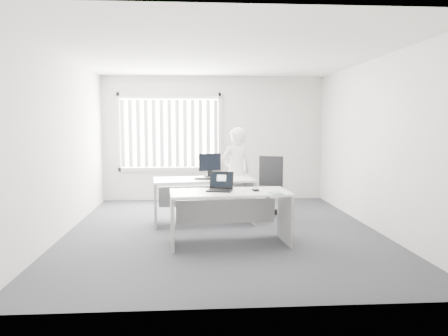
{
  "coord_description": "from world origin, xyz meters",
  "views": [
    {
      "loc": [
        -0.47,
        -6.96,
        1.74
      ],
      "look_at": [
        0.03,
        0.15,
        1.02
      ],
      "focal_mm": 35.0,
      "sensor_mm": 36.0,
      "label": 1
    }
  ],
  "objects": [
    {
      "name": "mouse",
      "position": [
        0.42,
        -0.79,
        0.8
      ],
      "size": [
        0.09,
        0.13,
        0.05
      ],
      "primitive_type": null,
      "rotation": [
        0.0,
        0.0,
        0.21
      ],
      "color": "#AEAEB1",
      "rests_on": "paper_sheet"
    },
    {
      "name": "wall_left",
      "position": [
        -2.5,
        0.0,
        1.4
      ],
      "size": [
        0.02,
        6.0,
        2.8
      ],
      "primitive_type": "cube",
      "color": "silver",
      "rests_on": "ground"
    },
    {
      "name": "wall_front",
      "position": [
        0.0,
        -3.0,
        1.4
      ],
      "size": [
        5.0,
        0.02,
        2.8
      ],
      "primitive_type": "cube",
      "color": "silver",
      "rests_on": "ground"
    },
    {
      "name": "wall_back",
      "position": [
        0.0,
        3.0,
        1.4
      ],
      "size": [
        5.0,
        0.02,
        2.8
      ],
      "primitive_type": "cube",
      "color": "silver",
      "rests_on": "ground"
    },
    {
      "name": "wall_right",
      "position": [
        2.5,
        0.0,
        1.4
      ],
      "size": [
        0.02,
        6.0,
        2.8
      ],
      "primitive_type": "cube",
      "color": "silver",
      "rests_on": "ground"
    },
    {
      "name": "blinds",
      "position": [
        -1.0,
        2.9,
        1.52
      ],
      "size": [
        2.2,
        0.1,
        1.5
      ],
      "primitive_type": null,
      "color": "white",
      "rests_on": "wall_back"
    },
    {
      "name": "person",
      "position": [
        0.32,
        1.09,
        0.84
      ],
      "size": [
        0.72,
        0.6,
        1.67
      ],
      "primitive_type": "imported",
      "rotation": [
        0.0,
        0.0,
        3.52
      ],
      "color": "white",
      "rests_on": "ground"
    },
    {
      "name": "desk_far",
      "position": [
        -0.3,
        0.6,
        0.57
      ],
      "size": [
        1.79,
        0.97,
        0.78
      ],
      "rotation": [
        0.0,
        0.0,
        0.1
      ],
      "color": "white",
      "rests_on": "ground"
    },
    {
      "name": "laptop",
      "position": [
        -0.1,
        -0.76,
        0.91
      ],
      "size": [
        0.42,
        0.39,
        0.27
      ],
      "primitive_type": null,
      "rotation": [
        0.0,
        0.0,
        -0.27
      ],
      "color": "black",
      "rests_on": "desk_near"
    },
    {
      "name": "booklet",
      "position": [
        0.68,
        -1.02,
        0.78
      ],
      "size": [
        0.2,
        0.25,
        0.01
      ],
      "primitive_type": "cube",
      "rotation": [
        0.0,
        0.0,
        0.19
      ],
      "color": "silver",
      "rests_on": "desk_near"
    },
    {
      "name": "desk_near",
      "position": [
        0.05,
        -0.78,
        0.56
      ],
      "size": [
        1.75,
        0.91,
        0.77
      ],
      "rotation": [
        0.0,
        0.0,
        0.07
      ],
      "color": "white",
      "rests_on": "ground"
    },
    {
      "name": "ceiling",
      "position": [
        0.0,
        0.0,
        2.8
      ],
      "size": [
        5.0,
        6.0,
        0.02
      ],
      "primitive_type": "cube",
      "color": "silver",
      "rests_on": "wall_back"
    },
    {
      "name": "window",
      "position": [
        -1.0,
        2.96,
        1.55
      ],
      "size": [
        2.32,
        0.06,
        1.76
      ],
      "primitive_type": "cube",
      "color": "beige",
      "rests_on": "wall_back"
    },
    {
      "name": "monitor",
      "position": [
        -0.17,
        0.89,
        1.0
      ],
      "size": [
        0.44,
        0.26,
        0.42
      ],
      "primitive_type": null,
      "rotation": [
        0.0,
        0.0,
        0.35
      ],
      "color": "black",
      "rests_on": "desk_far"
    },
    {
      "name": "paper_sheet",
      "position": [
        0.36,
        -0.82,
        0.77
      ],
      "size": [
        0.37,
        0.31,
        0.0
      ],
      "primitive_type": "cube",
      "rotation": [
        0.0,
        0.0,
        0.32
      ],
      "color": "silver",
      "rests_on": "desk_near"
    },
    {
      "name": "ground",
      "position": [
        0.0,
        0.0,
        0.0
      ],
      "size": [
        6.0,
        6.0,
        0.0
      ],
      "primitive_type": "plane",
      "color": "#414248",
      "rests_on": "ground"
    },
    {
      "name": "keyboard",
      "position": [
        -0.23,
        0.51,
        0.79
      ],
      "size": [
        0.45,
        0.21,
        0.02
      ],
      "primitive_type": "cube",
      "rotation": [
        0.0,
        0.0,
        -0.16
      ],
      "color": "black",
      "rests_on": "desk_far"
    },
    {
      "name": "office_chair",
      "position": [
        0.96,
        1.22,
        0.35
      ],
      "size": [
        0.84,
        0.84,
        1.11
      ],
      "rotation": [
        0.0,
        0.0,
        -0.44
      ],
      "color": "black",
      "rests_on": "ground"
    }
  ]
}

